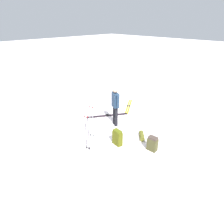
# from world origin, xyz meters

# --- Properties ---
(ground_plane) EXTENTS (80.00, 80.00, 0.00)m
(ground_plane) POSITION_xyz_m (0.00, 0.00, 0.00)
(ground_plane) COLOR white
(skier_standing) EXTENTS (0.53, 0.34, 1.70)m
(skier_standing) POSITION_xyz_m (0.04, -0.23, 0.95)
(skier_standing) COLOR black
(skier_standing) RESTS_ON ground_plane
(ski_pair_near) EXTENTS (1.14, 1.60, 0.05)m
(ski_pair_near) POSITION_xyz_m (0.90, -2.15, 0.01)
(ski_pair_near) COLOR gold
(ski_pair_near) RESTS_ON ground_plane
(ski_pair_far) EXTENTS (1.22, 1.76, 0.05)m
(ski_pair_far) POSITION_xyz_m (0.91, -0.59, 0.01)
(ski_pair_far) COLOR black
(ski_pair_far) RESTS_ON ground_plane
(backpack_large_dark) EXTENTS (0.39, 0.25, 0.60)m
(backpack_large_dark) POSITION_xyz_m (-1.06, 0.79, 0.29)
(backpack_large_dark) COLOR #4F5210
(backpack_large_dark) RESTS_ON ground_plane
(backpack_bright) EXTENTS (0.35, 0.24, 0.54)m
(backpack_bright) POSITION_xyz_m (-2.16, 0.18, 0.26)
(backpack_bright) COLOR #434223
(backpack_bright) RESTS_ON ground_plane
(ski_poles_planted_near) EXTENTS (0.17, 0.10, 1.33)m
(ski_poles_planted_near) POSITION_xyz_m (-0.52, 1.73, 0.74)
(ski_poles_planted_near) COLOR black
(ski_poles_planted_near) RESTS_ON ground_plane
(ski_poles_planted_far) EXTENTS (0.19, 0.11, 1.29)m
(ski_poles_planted_far) POSITION_xyz_m (0.01, 1.10, 0.72)
(ski_poles_planted_far) COLOR #AABBBD
(ski_poles_planted_far) RESTS_ON ground_plane
(sleeping_mat_rolled) EXTENTS (0.51, 0.53, 0.18)m
(sleeping_mat_rolled) POSITION_xyz_m (-1.43, -0.20, 0.09)
(sleeping_mat_rolled) COLOR brown
(sleeping_mat_rolled) RESTS_ON ground_plane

